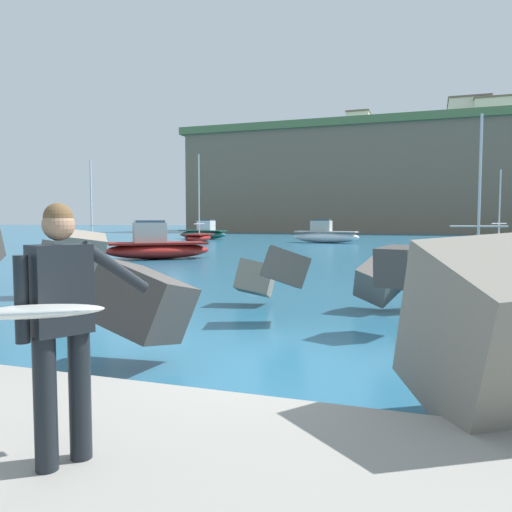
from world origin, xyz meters
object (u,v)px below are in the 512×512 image
Objects in this scene: boat_far_left at (203,233)px; mooring_buoy_middle at (251,267)px; mooring_buoy_outer at (152,253)px; boat_far_right at (156,247)px; surfer_with_board at (47,316)px; station_building_west at (459,123)px; boat_near_left at (325,235)px; station_building_annex at (468,117)px; boat_mid_right at (198,237)px; boat_near_right at (497,239)px; station_building_central at (359,126)px; boat_far_centre at (92,242)px; station_building_east at (495,116)px; boat_mid_centre at (471,252)px.

boat_far_left reaches higher than mooring_buoy_middle.
boat_far_right is at bearing -47.37° from mooring_buoy_outer.
surfer_with_board is 0.34× the size of station_building_west.
station_building_annex is (14.73, 57.22, 20.02)m from boat_near_left.
mooring_buoy_middle and mooring_buoy_outer have the same top height.
boat_mid_right reaches higher than mooring_buoy_outer.
boat_near_right is 13.62× the size of mooring_buoy_outer.
boat_far_left is at bearing 113.71° from surfer_with_board.
boat_far_centre is at bearing -98.06° from station_building_central.
station_building_central is (-4.53, 55.00, 19.28)m from boat_near_left.
boat_near_left is at bearing 10.27° from boat_mid_right.
boat_near_left is 21.56m from boat_far_right.
mooring_buoy_outer is (-11.22, 20.35, -1.06)m from surfer_with_board.
boat_near_left is 0.76× the size of station_building_annex.
station_building_annex is at bearing 6.55° from station_building_central.
boat_mid_right is 17.91× the size of mooring_buoy_outer.
boat_mid_right is at bearing 74.93° from boat_far_centre.
surfer_with_board is at bearing -66.29° from boat_far_left.
station_building_annex is (28.75, 51.99, 20.05)m from boat_far_left.
mooring_buoy_middle is at bearing -101.54° from station_building_east.
station_building_east is (16.58, 81.20, 20.12)m from mooring_buoy_middle.
station_building_west reaches higher than station_building_east.
boat_mid_centre is 15.19m from boat_far_right.
boat_far_left is at bearing 171.29° from boat_near_right.
boat_near_left is (-6.18, 40.76, -0.60)m from surfer_with_board.
boat_near_left is 1.09× the size of boat_far_right.
boat_mid_right is (-11.18, -2.03, -0.22)m from boat_near_left.
mooring_buoy_outer is 0.07× the size of station_building_west.
boat_mid_centre is at bearing -59.53° from boat_near_left.
station_building_central is at bearing -173.45° from station_building_annex.
boat_mid_centre reaches higher than boat_far_centre.
station_building_west is (18.52, 81.72, 20.33)m from mooring_buoy_outer.
boat_mid_right reaches higher than surfer_with_board.
station_building_east reaches higher than station_building_central.
boat_far_centre reaches higher than mooring_buoy_outer.
boat_near_right is (13.64, 0.99, -0.21)m from boat_near_left.
boat_mid_right reaches higher than boat_mid_centre.
boat_mid_centre is 24.98m from boat_far_centre.
station_building_annex reaches higher than station_building_west.
boat_far_left is at bearing -118.94° from station_building_annex.
boat_mid_right is at bearing -113.62° from station_building_annex.
surfer_with_board is at bearing -65.85° from boat_mid_right.
station_building_annex reaches higher than boat_far_left.
boat_near_right reaches higher than mooring_buoy_outer.
boat_mid_centre reaches higher than boat_near_right.
station_building_central is (-18.01, -6.30, -0.59)m from station_building_west.
surfer_with_board is 0.26× the size of boat_mid_right.
station_building_central is 0.84× the size of station_building_east.
boat_near_right is 0.81× the size of station_building_east.
boat_far_left is at bearing 159.55° from boat_near_left.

